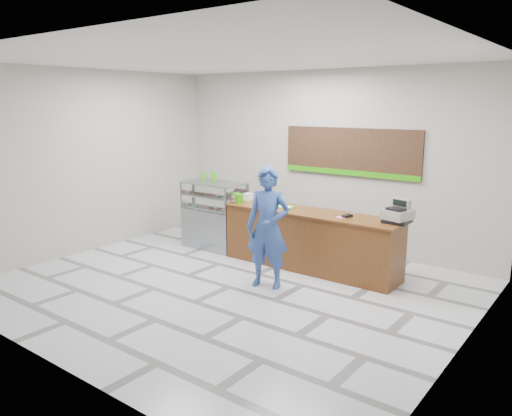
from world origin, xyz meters
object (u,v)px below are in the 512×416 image
Objects in this scene: sales_counter at (310,240)px; display_case at (215,214)px; customer at (268,228)px; serving_tray at (284,207)px; cash_register at (398,214)px.

sales_counter is 2.45× the size of display_case.
customer reaches higher than display_case.
serving_tray is at bearing 95.97° from customer.
customer reaches higher than sales_counter.
customer is at bearing -68.07° from serving_tray.
customer is (2.13, -1.13, 0.28)m from display_case.
sales_counter is 1.22m from customer.
cash_register is 2.06m from serving_tray.
customer is at bearing -127.19° from cash_register.
sales_counter is 9.57× the size of serving_tray.
cash_register is at bearing 4.82° from sales_counter.
display_case is 3.75m from cash_register.
display_case is 0.70× the size of customer.
sales_counter is at bearing 69.18° from customer.
cash_register is at bearing 1.95° from display_case.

